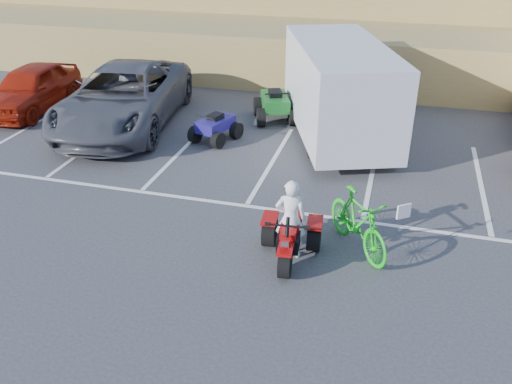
% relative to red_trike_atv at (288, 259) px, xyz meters
% --- Properties ---
extents(ground, '(100.00, 100.00, 0.00)m').
position_rel_red_trike_atv_xyz_m(ground, '(-1.41, -0.56, 0.00)').
color(ground, '#363638').
rests_on(ground, ground).
extents(parking_stripes, '(28.00, 5.16, 0.01)m').
position_rel_red_trike_atv_xyz_m(parking_stripes, '(-0.55, 3.51, 0.00)').
color(parking_stripes, white).
rests_on(parking_stripes, ground).
extents(grass_embankment, '(40.00, 8.50, 3.10)m').
position_rel_red_trike_atv_xyz_m(grass_embankment, '(-1.41, 14.92, 1.42)').
color(grass_embankment, olive).
rests_on(grass_embankment, ground).
extents(red_trike_atv, '(1.35, 1.72, 1.05)m').
position_rel_red_trike_atv_xyz_m(red_trike_atv, '(0.00, 0.00, 0.00)').
color(red_trike_atv, '#A10A09').
rests_on(red_trike_atv, ground).
extents(rider, '(0.64, 0.45, 1.67)m').
position_rel_red_trike_atv_xyz_m(rider, '(-0.01, 0.15, 0.83)').
color(rider, white).
rests_on(rider, ground).
extents(green_dirt_bike, '(1.73, 2.04, 1.26)m').
position_rel_red_trike_atv_xyz_m(green_dirt_bike, '(1.24, 0.71, 0.63)').
color(green_dirt_bike, '#14BF19').
rests_on(green_dirt_bike, ground).
extents(grey_pickup, '(3.99, 7.02, 1.85)m').
position_rel_red_trike_atv_xyz_m(grey_pickup, '(-6.61, 5.96, 0.92)').
color(grey_pickup, '#46474D').
rests_on(grey_pickup, ground).
extents(red_car, '(2.11, 4.56, 1.51)m').
position_rel_red_trike_atv_xyz_m(red_car, '(-10.38, 6.48, 0.76)').
color(red_car, '#9D1A08').
rests_on(red_car, ground).
extents(cargo_trailer, '(4.27, 6.39, 2.77)m').
position_rel_red_trike_atv_xyz_m(cargo_trailer, '(0.00, 6.74, 1.50)').
color(cargo_trailer, silver).
rests_on(cargo_trailer, ground).
extents(quad_atv_blue, '(1.42, 1.65, 0.91)m').
position_rel_red_trike_atv_xyz_m(quad_atv_blue, '(-3.42, 5.50, 0.00)').
color(quad_atv_blue, navy).
rests_on(quad_atv_blue, ground).
extents(quad_atv_green, '(1.78, 2.03, 1.11)m').
position_rel_red_trike_atv_xyz_m(quad_atv_green, '(-2.14, 7.67, 0.00)').
color(quad_atv_green, '#155C1D').
rests_on(quad_atv_green, ground).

